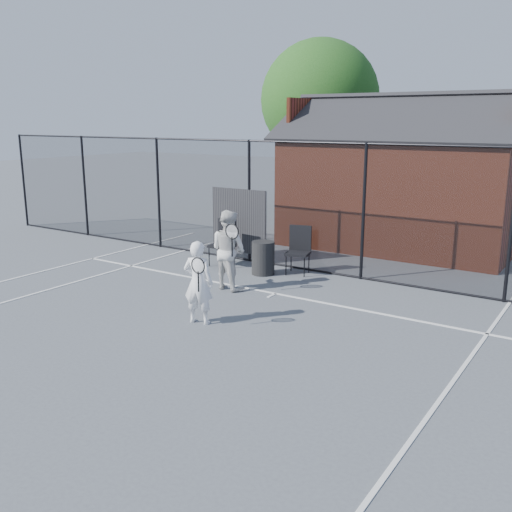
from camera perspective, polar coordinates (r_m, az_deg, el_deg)
The scene contains 10 objects.
ground at distance 9.38m, azimuth -7.72°, elevation -8.32°, with size 80.00×80.00×0.00m, color #4C5057.
court_lines at distance 8.52m, azimuth -13.66°, elevation -10.89°, with size 11.02×18.00×0.01m.
fence at distance 13.19m, azimuth 5.45°, elevation 4.62°, with size 22.04×3.00×3.00m.
clubhouse at distance 16.50m, azimuth 14.56°, elevation 6.59°, with size 6.50×4.36×4.19m.
tree_left at distance 22.52m, azimuth 6.40°, elevation 15.25°, with size 4.48×4.48×6.44m.
player_front at distance 9.87m, azimuth -5.80°, elevation -2.64°, with size 0.69×0.54×1.47m.
player_back at distance 11.84m, azimuth -2.77°, elevation 0.64°, with size 0.94×0.74×1.67m.
chair_left at distance 13.77m, azimuth -3.45°, elevation 1.22°, with size 0.52×0.55×1.09m, color black.
chair_right at distance 13.06m, azimuth 4.20°, elevation 0.48°, with size 0.51×0.54×1.07m, color black.
waste_bin at distance 13.04m, azimuth 0.71°, elevation -0.19°, with size 0.52×0.52×0.76m, color #262626.
Camera 1 is at (5.79, -6.52, 3.47)m, focal length 40.00 mm.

